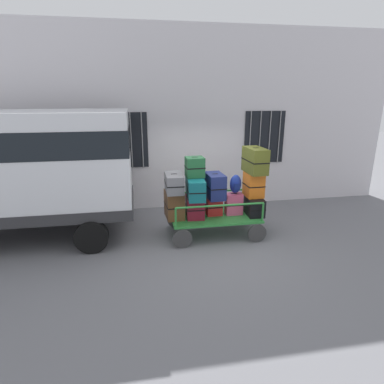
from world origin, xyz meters
name	(u,v)px	position (x,y,z in m)	size (l,w,h in m)	color
ground_plane	(206,236)	(0.00, 0.00, 0.00)	(40.00, 40.00, 0.00)	slate
building_wall	(190,121)	(0.00, 2.34, 2.50)	(12.00, 0.38, 5.00)	silver
van	(18,164)	(-4.07, 0.57, 1.76)	(4.83, 2.06, 2.88)	silver
luggage_cart	(214,219)	(0.21, 0.08, 0.39)	(2.13, 1.25, 0.48)	#2D8438
cart_railing	(215,201)	(0.21, 0.08, 0.84)	(2.00, 1.12, 0.45)	#2D8438
suitcase_left_bottom	(174,204)	(-0.73, 0.12, 0.79)	(0.43, 0.63, 0.63)	brown
suitcase_left_middle	(174,183)	(-0.73, 0.09, 1.31)	(0.39, 0.73, 0.42)	slate
suitcase_midleft_bottom	(195,207)	(-0.26, 0.06, 0.73)	(0.44, 0.60, 0.51)	maroon
suitcase_midleft_middle	(195,187)	(-0.26, 0.04, 1.21)	(0.45, 1.04, 0.45)	#0F5960
suitcase_midleft_top	(195,167)	(-0.26, 0.08, 1.66)	(0.42, 0.39, 0.45)	#194C28
suitcase_center_bottom	(214,206)	(0.21, 0.12, 0.69)	(0.38, 0.28, 0.43)	#B21E1E
suitcase_center_middle	(215,186)	(0.21, 0.07, 1.20)	(0.41, 0.65, 0.57)	navy
suitcase_midright_bottom	(234,204)	(0.68, 0.08, 0.73)	(0.40, 0.27, 0.51)	#CC4C72
suitcase_right_bottom	(253,205)	(1.15, 0.06, 0.68)	(0.40, 0.79, 0.42)	black
suitcase_right_middle	(254,185)	(1.15, 0.09, 1.18)	(0.41, 0.49, 0.57)	orange
suitcase_right_top	(255,160)	(1.15, 0.09, 1.76)	(0.42, 0.77, 0.58)	#4C5119
backpack	(236,184)	(0.71, 0.11, 1.21)	(0.27, 0.22, 0.44)	navy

